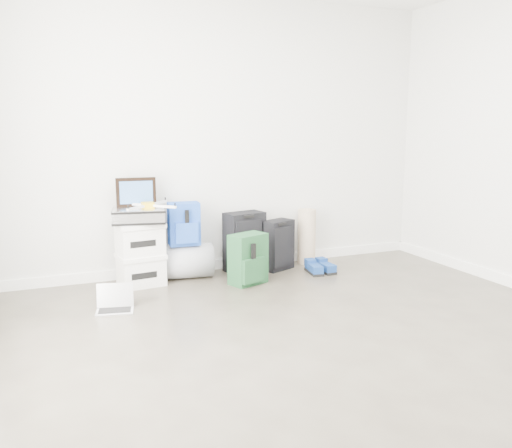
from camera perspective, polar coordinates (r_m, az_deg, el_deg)
name	(u,v)px	position (r m, az deg, el deg)	size (l,w,h in m)	color
ground	(352,367)	(3.49, 10.08, -14.60)	(5.00, 5.00, 0.00)	#393329
room_envelope	(360,79)	(3.19, 10.93, 14.80)	(4.52, 5.02, 2.71)	silver
boxes_stack	(140,254)	(5.10, -12.07, -3.08)	(0.44, 0.38, 0.59)	white
briefcase	(139,216)	(5.03, -12.22, 0.88)	(0.46, 0.34, 0.13)	#B2B2B7
painting	(136,192)	(5.10, -12.51, 3.28)	(0.36, 0.06, 0.27)	black
drone	(148,205)	(5.01, -11.32, 1.95)	(0.45, 0.45, 0.05)	gold
duffel_bag	(184,261)	(5.28, -7.56, -3.89)	(0.33, 0.33, 0.54)	#97989F
blue_backpack	(184,225)	(5.18, -7.57, -0.07)	(0.30, 0.23, 0.41)	#1B44B3
large_suitcase	(245,242)	(5.46, -1.20, -1.90)	(0.42, 0.32, 0.60)	black
green_backpack	(248,260)	(5.03, -0.80, -3.82)	(0.39, 0.34, 0.47)	#163D22
carry_on	(278,245)	(5.53, 2.32, -2.23)	(0.37, 0.32, 0.51)	black
shoes	(320,268)	(5.49, 6.71, -4.63)	(0.26, 0.30, 0.09)	black
rolled_rug	(307,236)	(5.80, 5.36, -1.31)	(0.19, 0.19, 0.58)	tan
laptop	(115,304)	(4.53, -14.63, -8.18)	(0.33, 0.26, 0.21)	silver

